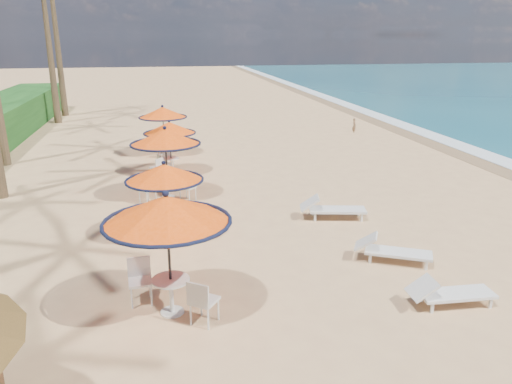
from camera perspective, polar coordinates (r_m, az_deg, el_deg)
ground at (r=11.58m, az=16.95°, el=-10.07°), size 160.00×160.00×0.00m
foam_strip at (r=24.41m, az=25.60°, el=3.45°), size 1.20×140.00×0.04m
wetsand_band at (r=23.89m, az=23.86°, el=3.40°), size 1.40×140.00×0.02m
station_0 at (r=9.39m, az=-10.12°, el=-3.29°), size 2.42×2.42×2.52m
station_1 at (r=13.14m, az=-10.53°, el=1.07°), size 2.05×2.05×2.14m
station_2 at (r=16.51m, az=-10.31°, el=5.44°), size 2.31×2.31×2.41m
station_3 at (r=19.64m, az=-9.98°, el=6.50°), size 2.03×2.06×2.12m
station_4 at (r=22.92m, az=-10.52°, el=8.28°), size 2.16×2.26×2.25m
lounger_near at (r=10.88m, az=21.10°, el=-10.66°), size 1.78×0.63×0.63m
lounger_mid at (r=12.43m, az=15.11°, el=-6.40°), size 1.86×1.34×0.65m
lounger_far at (r=14.91m, az=8.53°, el=-1.83°), size 2.02×1.00×0.69m
person at (r=28.48m, az=11.16°, el=7.53°), size 0.21×0.32×0.87m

